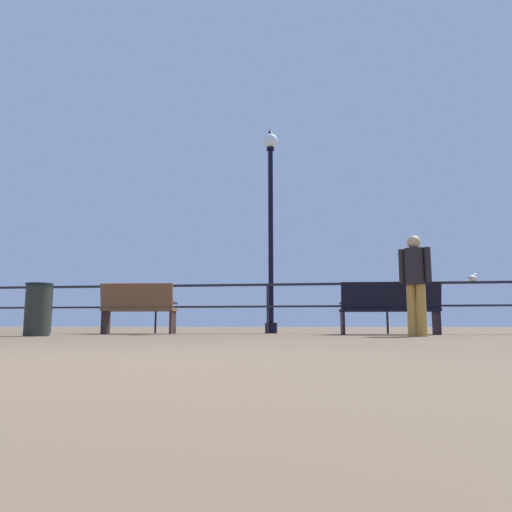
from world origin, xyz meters
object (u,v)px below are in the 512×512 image
object	(u,v)px
bench_near_left	(138,306)
seagull_on_rail	(473,277)
lamppost_center	(271,211)
person_by_bench	(415,278)
bench_near_right	(390,306)
trash_bin	(38,309)

from	to	relation	value
bench_near_left	seagull_on_rail	distance (m)	6.64
lamppost_center	person_by_bench	world-z (taller)	lamppost_center
bench_near_right	lamppost_center	xyz separation A→B (m)	(-2.31, 1.01, 2.11)
lamppost_center	seagull_on_rail	xyz separation A→B (m)	(4.03, -0.25, -1.53)
bench_near_right	trash_bin	xyz separation A→B (m)	(-5.83, -1.86, -0.10)
bench_near_left	trash_bin	world-z (taller)	bench_near_left
seagull_on_rail	lamppost_center	bearing A→B (deg)	176.42
bench_near_left	seagull_on_rail	size ratio (longest dim) A/B	4.85
bench_near_left	person_by_bench	bearing A→B (deg)	-13.43
seagull_on_rail	person_by_bench	bearing A→B (deg)	-126.36
bench_near_right	lamppost_center	size ratio (longest dim) A/B	0.41
lamppost_center	trash_bin	size ratio (longest dim) A/B	5.23
trash_bin	lamppost_center	bearing A→B (deg)	39.30
person_by_bench	bench_near_right	bearing A→B (deg)	102.03
trash_bin	person_by_bench	bearing A→B (deg)	6.08
bench_near_right	person_by_bench	world-z (taller)	person_by_bench
lamppost_center	seagull_on_rail	size ratio (longest dim) A/B	14.75
person_by_bench	trash_bin	distance (m)	6.14
bench_near_left	person_by_bench	world-z (taller)	person_by_bench
bench_near_left	person_by_bench	distance (m)	5.28
lamppost_center	seagull_on_rail	world-z (taller)	lamppost_center
seagull_on_rail	trash_bin	distance (m)	8.01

